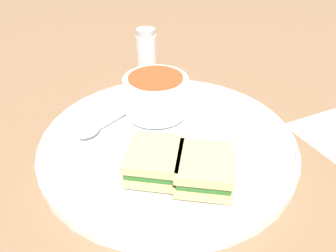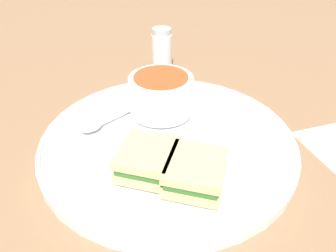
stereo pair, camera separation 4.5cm
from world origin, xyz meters
The scene contains 7 objects.
ground_plane centered at (0.00, 0.00, 0.00)m, with size 2.40×2.40×0.00m, color #8E6B4C.
plate centered at (0.00, 0.00, 0.01)m, with size 0.36×0.36×0.02m.
soup_bowl centered at (-0.06, 0.02, 0.05)m, with size 0.10×0.10×0.06m.
spoon centered at (-0.06, -0.09, 0.02)m, with size 0.05×0.12×0.01m.
sandwich_half_near centered at (0.05, -0.05, 0.04)m, with size 0.10×0.10×0.03m.
sandwich_half_far centered at (0.10, -0.01, 0.04)m, with size 0.10×0.10×0.03m.
salt_shaker centered at (-0.24, 0.10, 0.04)m, with size 0.04×0.04×0.09m.
Camera 2 is at (0.34, -0.16, 0.29)m, focal length 35.00 mm.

